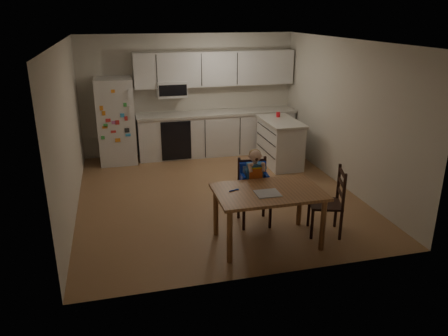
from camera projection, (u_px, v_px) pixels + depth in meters
The scene contains 10 objects.
room at pixel (210, 115), 7.40m from camera, with size 4.52×5.01×2.51m.
refrigerator at pixel (116, 121), 8.70m from camera, with size 0.72×0.70×1.70m, color silver.
kitchen_run at pixel (215, 113), 9.25m from camera, with size 3.37×0.62×2.15m.
kitchen_island at pixel (280, 142), 8.69m from camera, with size 0.64×1.23×0.91m.
red_cup at pixel (278, 115), 8.79m from camera, with size 0.08×0.08×0.10m, color red.
dining_table at pixel (268, 198), 5.64m from camera, with size 1.39×0.89×0.74m.
napkin at pixel (268, 193), 5.50m from camera, with size 0.30×0.26×0.01m, color #A6A6AB.
toddler_spoon at pixel (233, 190), 5.59m from camera, with size 0.02×0.02×0.12m, color #1433BD.
chair_booster at pixel (254, 179), 6.19m from camera, with size 0.45×0.45×1.12m.
chair_side at pixel (333, 197), 5.91m from camera, with size 0.53×0.53×0.95m.
Camera 1 is at (-1.54, -6.63, 2.91)m, focal length 35.00 mm.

